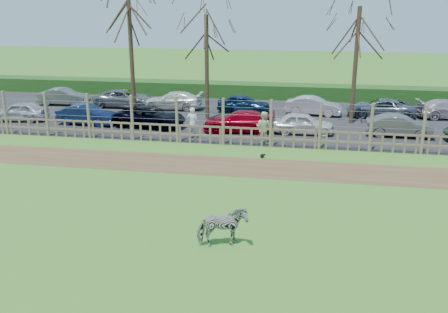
% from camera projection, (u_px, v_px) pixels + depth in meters
% --- Properties ---
extents(ground, '(120.00, 120.00, 0.00)m').
position_uv_depth(ground, '(187.00, 202.00, 18.95)').
color(ground, '#669E38').
rests_on(ground, ground).
extents(dirt_strip, '(34.00, 2.80, 0.01)m').
position_uv_depth(dirt_strip, '(210.00, 165.00, 23.17)').
color(dirt_strip, brown).
rests_on(dirt_strip, ground).
extents(asphalt, '(44.00, 13.00, 0.04)m').
position_uv_depth(asphalt, '(240.00, 117.00, 32.56)').
color(asphalt, '#232326').
rests_on(asphalt, ground).
extents(hedge, '(46.00, 2.00, 1.10)m').
position_uv_depth(hedge, '(253.00, 91.00, 38.98)').
color(hedge, '#1E4716').
rests_on(hedge, ground).
extents(fence, '(30.16, 0.16, 2.50)m').
position_uv_depth(fence, '(223.00, 130.00, 26.22)').
color(fence, brown).
rests_on(fence, ground).
extents(tree_left, '(4.80, 4.80, 7.88)m').
position_uv_depth(tree_left, '(130.00, 30.00, 30.06)').
color(tree_left, '#3D2B1E').
rests_on(tree_left, ground).
extents(tree_mid, '(4.80, 4.80, 6.83)m').
position_uv_depth(tree_mid, '(207.00, 42.00, 30.49)').
color(tree_mid, '#3D2B1E').
rests_on(tree_mid, ground).
extents(tree_right, '(4.80, 4.80, 7.35)m').
position_uv_depth(tree_right, '(358.00, 37.00, 29.38)').
color(tree_right, '#3D2B1E').
rests_on(tree_right, ground).
extents(zebra, '(1.68, 1.18, 1.29)m').
position_uv_depth(zebra, '(222.00, 227.00, 15.38)').
color(zebra, gray).
rests_on(zebra, ground).
extents(visitor_a, '(0.64, 0.44, 1.72)m').
position_uv_depth(visitor_a, '(193.00, 123.00, 27.32)').
color(visitor_a, silver).
rests_on(visitor_a, asphalt).
extents(visitor_b, '(1.01, 0.90, 1.72)m').
position_uv_depth(visitor_b, '(263.00, 128.00, 26.30)').
color(visitor_b, beige).
rests_on(visitor_b, asphalt).
extents(crow, '(0.26, 0.20, 0.21)m').
position_uv_depth(crow, '(262.00, 156.00, 24.23)').
color(crow, black).
rests_on(crow, ground).
extents(car_0, '(3.66, 1.81, 1.20)m').
position_uv_depth(car_0, '(19.00, 111.00, 31.35)').
color(car_0, '#B9B4BE').
rests_on(car_0, asphalt).
extents(car_1, '(3.71, 1.47, 1.20)m').
position_uv_depth(car_1, '(87.00, 115.00, 30.44)').
color(car_1, '#0F1C49').
rests_on(car_1, asphalt).
extents(car_2, '(4.51, 2.46, 1.20)m').
position_uv_depth(car_2, '(150.00, 117.00, 29.86)').
color(car_2, black).
rests_on(car_2, asphalt).
extents(car_3, '(4.26, 2.03, 1.20)m').
position_uv_depth(car_3, '(239.00, 121.00, 28.77)').
color(car_3, '#980013').
rests_on(car_3, asphalt).
extents(car_4, '(3.54, 1.48, 1.20)m').
position_uv_depth(car_4, '(303.00, 123.00, 28.32)').
color(car_4, silver).
rests_on(car_4, asphalt).
extents(car_5, '(3.70, 1.45, 1.20)m').
position_uv_depth(car_5, '(400.00, 126.00, 27.74)').
color(car_5, '#635A5E').
rests_on(car_5, asphalt).
extents(car_7, '(3.71, 1.47, 1.20)m').
position_uv_depth(car_7, '(64.00, 97.00, 36.07)').
color(car_7, slate).
rests_on(car_7, asphalt).
extents(car_8, '(4.34, 2.03, 1.20)m').
position_uv_depth(car_8, '(125.00, 98.00, 35.40)').
color(car_8, slate).
rests_on(car_8, asphalt).
extents(car_9, '(4.18, 1.80, 1.20)m').
position_uv_depth(car_9, '(173.00, 100.00, 34.70)').
color(car_9, silver).
rests_on(car_9, asphalt).
extents(car_10, '(3.60, 1.63, 1.20)m').
position_uv_depth(car_10, '(244.00, 103.00, 33.71)').
color(car_10, '#0B2041').
rests_on(car_10, asphalt).
extents(car_11, '(3.77, 1.70, 1.20)m').
position_uv_depth(car_11, '(313.00, 106.00, 32.96)').
color(car_11, '#C3B3B9').
rests_on(car_11, asphalt).
extents(car_12, '(4.47, 2.35, 1.20)m').
position_uv_depth(car_12, '(381.00, 108.00, 32.24)').
color(car_12, slate).
rests_on(car_12, asphalt).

